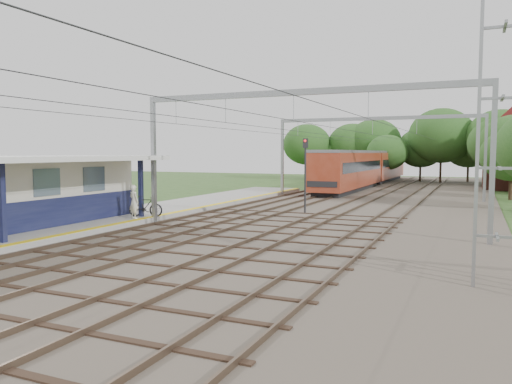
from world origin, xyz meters
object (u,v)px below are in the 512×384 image
Objects in this scene: train at (368,167)px; signal_post at (305,165)px; person at (134,202)px; bicycle at (145,206)px.

signal_post reaches higher than train.
train is 8.03× the size of signal_post.
bicycle is (0.10, 0.90, -0.33)m from person.
bicycle is at bearing -152.90° from signal_post.
person is 0.96m from bicycle.
signal_post is at bearing -58.50° from bicycle.
person is at bearing 158.22° from bicycle.
signal_post is (6.95, 7.49, 2.25)m from bicycle.
person is 38.42m from train.
train is at bearing -77.96° from person.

